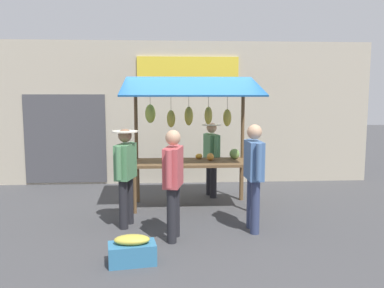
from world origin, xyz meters
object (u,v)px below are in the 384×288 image
object	(u,v)px
produce_crate_near	(132,251)
vendor_with_sunhat	(212,154)
market_stall	(191,126)
shopper_with_ponytail	(254,170)
shopper_in_striped_shirt	(126,170)
shopper_with_shopping_bag	(173,177)

from	to	relation	value
produce_crate_near	vendor_with_sunhat	bearing A→B (deg)	-112.62
market_stall	shopper_with_ponytail	xyz separation A→B (m)	(-0.88, 1.49, -0.56)
vendor_with_sunhat	produce_crate_near	bearing A→B (deg)	-34.89
market_stall	shopper_in_striped_shirt	distance (m)	1.72
produce_crate_near	market_stall	bearing A→B (deg)	-109.26
vendor_with_sunhat	produce_crate_near	xyz separation A→B (m)	(1.38, 3.31, -0.74)
vendor_with_sunhat	shopper_with_shopping_bag	xyz separation A→B (m)	(0.84, 2.49, 0.03)
market_stall	shopper_with_ponytail	distance (m)	1.82
market_stall	shopper_in_striped_shirt	bearing A→B (deg)	45.26
market_stall	shopper_with_shopping_bag	size ratio (longest dim) A/B	1.53
vendor_with_sunhat	shopper_with_shopping_bag	bearing A→B (deg)	-30.94
market_stall	vendor_with_sunhat	world-z (taller)	market_stall
vendor_with_sunhat	shopper_in_striped_shirt	distance (m)	2.43
produce_crate_near	shopper_with_ponytail	bearing A→B (deg)	-147.92
market_stall	shopper_with_ponytail	world-z (taller)	market_stall
vendor_with_sunhat	shopper_with_ponytail	size ratio (longest dim) A/B	0.93
vendor_with_sunhat	shopper_with_shopping_bag	size ratio (longest dim) A/B	0.96
vendor_with_sunhat	shopper_in_striped_shirt	world-z (taller)	shopper_in_striped_shirt
shopper_with_shopping_bag	market_stall	bearing A→B (deg)	0.30
shopper_with_shopping_bag	produce_crate_near	distance (m)	1.25
market_stall	shopper_with_ponytail	bearing A→B (deg)	120.59
shopper_with_ponytail	shopper_with_shopping_bag	world-z (taller)	shopper_with_ponytail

